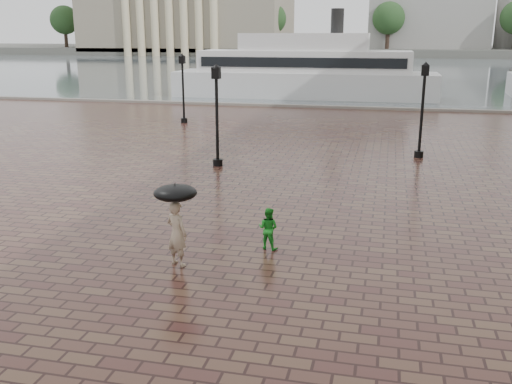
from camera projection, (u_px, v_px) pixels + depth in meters
ground at (324, 258)px, 15.29m from camera, size 300.00×300.00×0.00m
harbour_water at (383, 67)px, 101.60m from camera, size 240.00×240.00×0.00m
quay_edge at (370, 109)px, 45.31m from camera, size 80.00×0.60×0.30m
far_shore at (387, 51)px, 165.12m from camera, size 300.00×60.00×2.00m
museum at (188, 3)px, 159.24m from camera, size 57.00×32.50×26.00m
far_trees at (389, 18)px, 142.22m from camera, size 188.00×8.00×13.50m
street_lamps at (264, 102)px, 30.14m from camera, size 15.44×12.44×4.40m
adult_pedestrian at (177, 234)px, 14.62m from camera, size 0.74×0.63×1.72m
child_pedestrian at (268, 228)px, 15.82m from camera, size 0.66×0.57×1.19m
ferry_near at (304, 71)px, 53.35m from camera, size 24.37×5.98×7.98m
umbrella at (175, 193)px, 14.33m from camera, size 1.10×1.10×1.15m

